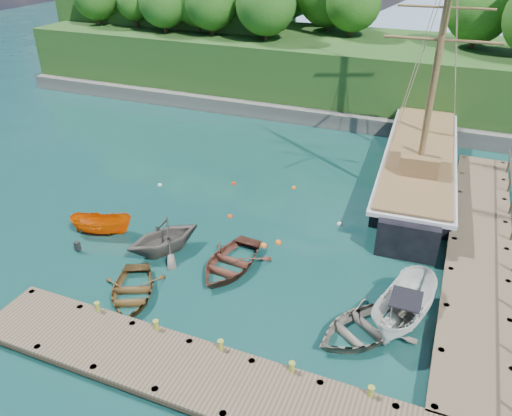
% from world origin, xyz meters
% --- Properties ---
extents(ground, '(160.00, 160.00, 0.00)m').
position_xyz_m(ground, '(0.00, 0.00, 0.00)').
color(ground, '#113C33').
rests_on(ground, ground).
extents(dock_near, '(20.00, 3.20, 1.10)m').
position_xyz_m(dock_near, '(2.00, -6.50, 0.43)').
color(dock_near, '#4A3E2C').
rests_on(dock_near, ground).
extents(dock_east, '(3.20, 24.00, 1.10)m').
position_xyz_m(dock_east, '(11.50, 7.00, 0.43)').
color(dock_east, '#4A3E2C').
rests_on(dock_east, ground).
extents(bollard_0, '(0.26, 0.26, 0.45)m').
position_xyz_m(bollard_0, '(-4.00, -5.10, 0.00)').
color(bollard_0, olive).
rests_on(bollard_0, ground).
extents(bollard_1, '(0.26, 0.26, 0.45)m').
position_xyz_m(bollard_1, '(-1.00, -5.10, 0.00)').
color(bollard_1, olive).
rests_on(bollard_1, ground).
extents(bollard_2, '(0.26, 0.26, 0.45)m').
position_xyz_m(bollard_2, '(2.00, -5.10, 0.00)').
color(bollard_2, olive).
rests_on(bollard_2, ground).
extents(bollard_3, '(0.26, 0.26, 0.45)m').
position_xyz_m(bollard_3, '(5.00, -5.10, 0.00)').
color(bollard_3, olive).
rests_on(bollard_3, ground).
extents(bollard_4, '(0.26, 0.26, 0.45)m').
position_xyz_m(bollard_4, '(8.00, -5.10, 0.00)').
color(bollard_4, olive).
rests_on(bollard_4, ground).
extents(rowboat_0, '(4.53, 5.05, 0.86)m').
position_xyz_m(rowboat_0, '(-3.64, -3.15, 0.00)').
color(rowboat_0, brown).
rests_on(rowboat_0, ground).
extents(rowboat_1, '(5.18, 5.36, 2.16)m').
position_xyz_m(rowboat_1, '(-4.20, 0.69, 0.00)').
color(rowboat_1, '#5F5850').
rests_on(rowboat_1, ground).
extents(rowboat_2, '(3.69, 4.92, 0.97)m').
position_xyz_m(rowboat_2, '(-0.29, 0.68, 0.00)').
color(rowboat_2, '#572C20').
rests_on(rowboat_2, ground).
extents(rowboat_3, '(5.59, 5.87, 0.99)m').
position_xyz_m(rowboat_3, '(7.00, -1.47, 0.00)').
color(rowboat_3, '#6D685C').
rests_on(rowboat_3, ground).
extents(motorboat_orange, '(3.83, 2.31, 1.39)m').
position_xyz_m(motorboat_orange, '(-8.41, 0.90, 0.00)').
color(motorboat_orange, '#DC5400').
rests_on(motorboat_orange, ground).
extents(cabin_boat_white, '(3.10, 5.51, 2.01)m').
position_xyz_m(cabin_boat_white, '(8.50, -0.18, 0.00)').
color(cabin_boat_white, white).
rests_on(cabin_boat_white, ground).
extents(schooner, '(5.57, 25.64, 18.44)m').
position_xyz_m(schooner, '(7.36, 14.39, 1.02)').
color(schooner, black).
rests_on(schooner, ground).
extents(mooring_buoy_0, '(0.28, 0.28, 0.28)m').
position_xyz_m(mooring_buoy_0, '(-8.07, 2.77, 0.00)').
color(mooring_buoy_0, silver).
rests_on(mooring_buoy_0, ground).
extents(mooring_buoy_1, '(0.31, 0.31, 0.31)m').
position_xyz_m(mooring_buoy_1, '(-2.46, 5.35, 0.00)').
color(mooring_buoy_1, '#F33F10').
rests_on(mooring_buoy_1, ground).
extents(mooring_buoy_2, '(0.36, 0.36, 0.36)m').
position_xyz_m(mooring_buoy_2, '(1.22, 3.78, 0.00)').
color(mooring_buoy_2, orange).
rests_on(mooring_buoy_2, ground).
extents(mooring_buoy_3, '(0.32, 0.32, 0.32)m').
position_xyz_m(mooring_buoy_3, '(3.88, 6.99, 0.00)').
color(mooring_buoy_3, silver).
rests_on(mooring_buoy_3, ground).
extents(mooring_buoy_4, '(0.29, 0.29, 0.29)m').
position_xyz_m(mooring_buoy_4, '(-4.07, 9.43, 0.00)').
color(mooring_buoy_4, '#F12705').
rests_on(mooring_buoy_4, ground).
extents(mooring_buoy_5, '(0.32, 0.32, 0.32)m').
position_xyz_m(mooring_buoy_5, '(-0.07, 10.37, 0.00)').
color(mooring_buoy_5, '#CF6715').
rests_on(mooring_buoy_5, ground).
extents(mooring_buoy_6, '(0.28, 0.28, 0.28)m').
position_xyz_m(mooring_buoy_6, '(-8.61, 7.30, 0.00)').
color(mooring_buoy_6, silver).
rests_on(mooring_buoy_6, ground).
extents(mooring_buoy_7, '(0.37, 0.37, 0.37)m').
position_xyz_m(mooring_buoy_7, '(0.59, 3.18, 0.00)').
color(mooring_buoy_7, orange).
rests_on(mooring_buoy_7, ground).
extents(headland, '(51.00, 19.31, 12.90)m').
position_xyz_m(headland, '(-12.88, 31.36, 5.54)').
color(headland, '#474744').
rests_on(headland, ground).
extents(distant_ridge, '(117.00, 40.00, 10.00)m').
position_xyz_m(distant_ridge, '(4.30, 70.00, 4.35)').
color(distant_ridge, '#728CA5').
rests_on(distant_ridge, ground).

